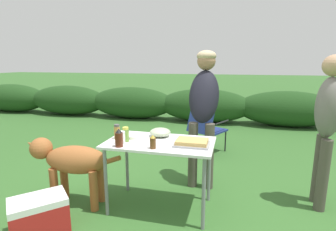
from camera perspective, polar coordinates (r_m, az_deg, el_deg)
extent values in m
plane|color=#336028|center=(3.01, -1.68, -19.25)|extent=(60.00, 60.00, 0.00)
ellipsoid|color=#1E4219|center=(9.54, -30.80, 3.32)|extent=(2.40, 0.90, 0.86)
ellipsoid|color=#1E4219|center=(8.26, -20.87, 3.15)|extent=(2.40, 0.90, 0.86)
ellipsoid|color=#1E4219|center=(7.31, -7.86, 2.79)|extent=(2.40, 0.90, 0.86)
ellipsoid|color=#1E4219|center=(6.82, 7.93, 2.16)|extent=(2.40, 0.90, 0.86)
ellipsoid|color=#1E4219|center=(6.91, 24.65, 1.31)|extent=(2.40, 0.90, 0.86)
cube|color=white|center=(2.71, -1.77, -5.93)|extent=(1.10, 0.64, 0.02)
cylinder|color=gray|center=(2.78, -13.36, -13.96)|extent=(0.04, 0.04, 0.71)
cylinder|color=gray|center=(2.52, 7.76, -16.58)|extent=(0.04, 0.04, 0.71)
cylinder|color=gray|center=(3.23, -8.92, -10.07)|extent=(0.04, 0.04, 0.71)
cylinder|color=gray|center=(3.01, 8.95, -11.77)|extent=(0.04, 0.04, 0.71)
cube|color=#9E9EA3|center=(2.60, 5.22, -6.25)|extent=(0.34, 0.26, 0.02)
cube|color=tan|center=(2.59, 5.23, -5.66)|extent=(0.30, 0.22, 0.04)
cylinder|color=white|center=(2.86, -7.37, -4.47)|extent=(0.20, 0.20, 0.03)
ellipsoid|color=#ADBC99|center=(2.87, -1.72, -3.67)|extent=(0.23, 0.23, 0.09)
cylinder|color=white|center=(2.67, -10.16, -4.73)|extent=(0.08, 0.08, 0.12)
cylinder|color=brown|center=(2.48, -3.32, -6.03)|extent=(0.06, 0.06, 0.10)
cone|color=gold|center=(2.46, -3.34, -4.55)|extent=(0.05, 0.05, 0.03)
cylinder|color=olive|center=(2.72, -9.20, -4.29)|extent=(0.07, 0.07, 0.13)
cylinder|color=#D1CC47|center=(2.70, -9.25, -2.75)|extent=(0.06, 0.06, 0.02)
cylinder|color=#B2893D|center=(2.84, -11.04, -3.68)|extent=(0.06, 0.06, 0.13)
cylinder|color=#4C4C4C|center=(2.82, -11.10, -2.16)|extent=(0.06, 0.06, 0.02)
cylinder|color=#562314|center=(2.57, -10.62, -5.19)|extent=(0.08, 0.08, 0.14)
cone|color=black|center=(2.55, -10.69, -3.27)|extent=(0.07, 0.07, 0.04)
cylinder|color=#4C473D|center=(3.30, 5.43, -8.52)|extent=(0.12, 0.12, 0.82)
cylinder|color=#4C473D|center=(3.27, 8.91, -8.79)|extent=(0.12, 0.12, 0.82)
ellipsoid|color=black|center=(3.23, 7.83, 4.16)|extent=(0.38, 0.50, 0.71)
sphere|color=#936B4C|center=(3.32, 8.35, 11.64)|extent=(0.23, 0.23, 0.23)
ellipsoid|color=tan|center=(3.33, 8.39, 12.72)|extent=(0.24, 0.24, 0.14)
cylinder|color=#4C473D|center=(3.38, 29.93, -9.99)|extent=(0.11, 0.11, 0.77)
cylinder|color=#4C473D|center=(3.21, 30.65, -11.21)|extent=(0.11, 0.11, 0.77)
ellipsoid|color=slate|center=(3.12, 31.60, 1.48)|extent=(0.27, 0.36, 0.63)
sphere|color=tan|center=(3.09, 32.44, 9.18)|extent=(0.21, 0.21, 0.21)
cylinder|color=#9E5B2D|center=(2.95, -15.86, -15.51)|extent=(0.08, 0.08, 0.44)
cylinder|color=#9E5B2D|center=(3.11, -14.30, -13.95)|extent=(0.08, 0.08, 0.44)
cylinder|color=#9E5B2D|center=(3.16, -23.50, -14.22)|extent=(0.08, 0.08, 0.44)
cylinder|color=#9E5B2D|center=(3.31, -21.64, -12.86)|extent=(0.08, 0.08, 0.44)
ellipsoid|color=#9E5B2D|center=(3.01, -19.30, -9.06)|extent=(0.71, 0.36, 0.30)
sphere|color=#9E5B2D|center=(3.19, -25.88, -6.44)|extent=(0.24, 0.24, 0.24)
cone|color=#9E5B2D|center=(3.23, -27.32, -5.78)|extent=(0.19, 0.13, 0.17)
cylinder|color=#9E5B2D|center=(2.85, -12.29, -9.54)|extent=(0.22, 0.07, 0.12)
cube|color=navy|center=(4.57, 9.06, -3.18)|extent=(0.62, 0.62, 0.03)
cube|color=navy|center=(4.29, 7.10, -0.95)|extent=(0.48, 0.36, 0.44)
cylinder|color=black|center=(4.58, 5.49, -5.61)|extent=(0.02, 0.02, 0.38)
cylinder|color=black|center=(4.36, 9.73, -6.61)|extent=(0.02, 0.02, 0.38)
cylinder|color=black|center=(4.89, 8.32, -4.54)|extent=(0.02, 0.02, 0.38)
cylinder|color=black|center=(4.69, 12.38, -5.41)|extent=(0.02, 0.02, 0.38)
cylinder|color=black|center=(4.65, 6.76, -0.63)|extent=(0.22, 0.38, 0.02)
cylinder|color=black|center=(4.41, 11.63, -1.48)|extent=(0.22, 0.38, 0.02)
cube|color=#B21E1E|center=(2.83, -26.18, -19.45)|extent=(0.56, 0.57, 0.28)
cube|color=silver|center=(2.75, -26.52, -16.39)|extent=(0.56, 0.57, 0.06)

